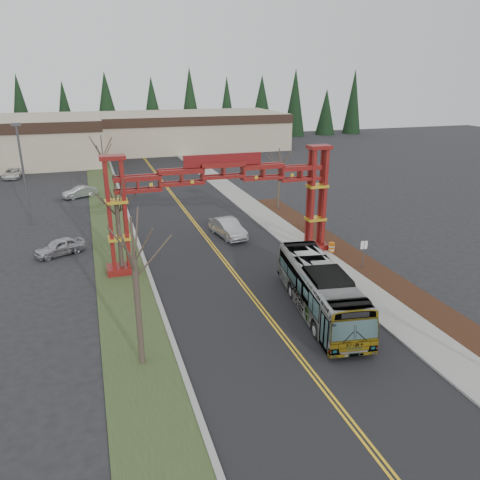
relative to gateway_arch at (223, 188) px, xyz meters
name	(u,v)px	position (x,y,z in m)	size (l,w,h in m)	color
ground	(332,400)	(0.00, -18.00, -5.98)	(200.00, 200.00, 0.00)	black
road	(203,234)	(0.00, 7.00, -5.97)	(12.00, 110.00, 0.02)	black
lane_line_left	(202,234)	(-0.12, 7.00, -5.96)	(0.12, 100.00, 0.01)	gold
lane_line_right	(205,234)	(0.12, 7.00, -5.96)	(0.12, 100.00, 0.01)	gold
curb_right	(264,227)	(6.15, 7.00, -5.91)	(0.30, 110.00, 0.15)	#979792
sidewalk_right	(278,226)	(7.60, 7.00, -5.91)	(2.60, 110.00, 0.14)	gray
landscape_strip	(392,283)	(10.20, -8.00, -5.92)	(2.60, 50.00, 0.12)	black
grass_median	(116,243)	(-8.00, 7.00, -5.94)	(4.00, 110.00, 0.08)	#324221
curb_left	(137,240)	(-6.15, 7.00, -5.91)	(0.30, 110.00, 0.15)	#979792
gateway_arch	(223,188)	(0.00, 0.00, 0.00)	(18.20, 1.60, 8.90)	#5C0C10
retail_building_east	(186,130)	(10.00, 61.95, -2.47)	(38.00, 20.30, 7.00)	#BDAC91
conifer_treeline	(130,112)	(0.25, 74.00, 0.50)	(116.10, 5.60, 13.00)	black
transit_bus	(320,289)	(3.30, -10.15, -4.42)	(2.63, 11.22, 3.13)	#A9ADB1
silver_sedan	(228,228)	(2.01, 5.64, -5.15)	(1.76, 5.05, 1.66)	#A5A8AD
parked_car_near_a	(60,247)	(-12.61, 5.53, -5.29)	(1.64, 4.08, 1.39)	#AAABB2
parked_car_far_a	(80,192)	(-11.00, 25.33, -5.31)	(1.41, 4.05, 1.34)	#989B9F
parked_car_far_b	(13,173)	(-20.25, 40.40, -5.30)	(2.28, 4.94, 1.37)	white
bare_tree_median_near	(134,259)	(-8.00, -12.36, -0.12)	(3.09, 3.09, 7.95)	#382D26
bare_tree_median_mid	(116,204)	(-8.00, -0.03, -0.59)	(3.22, 3.22, 7.54)	#382D26
bare_tree_median_far	(103,155)	(-8.00, 21.42, -0.36)	(3.34, 3.34, 7.86)	#382D26
bare_tree_right_far	(279,166)	(10.00, 12.91, -1.17)	(2.91, 2.91, 6.76)	#382D26
light_pole_near	(23,167)	(-15.71, 15.46, -0.24)	(0.86, 0.43, 9.92)	#3F3F44
street_sign	(364,249)	(9.63, -4.99, -4.32)	(0.53, 0.12, 2.31)	#3F3F44
barrel_south	(331,248)	(9.07, -1.12, -5.52)	(0.50, 0.50, 0.93)	orange
barrel_mid	(308,235)	(8.72, 2.61, -5.53)	(0.48, 0.48, 0.90)	orange
barrel_north	(309,227)	(9.72, 4.53, -5.52)	(0.50, 0.50, 0.92)	orange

